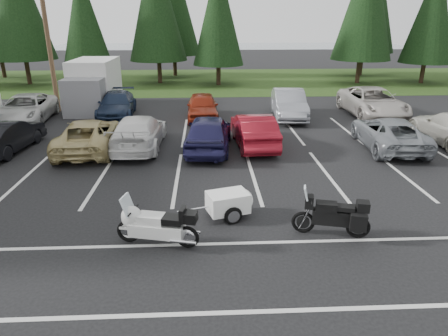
% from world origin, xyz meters
% --- Properties ---
extents(ground, '(120.00, 120.00, 0.00)m').
position_xyz_m(ground, '(0.00, 0.00, 0.00)').
color(ground, black).
rests_on(ground, ground).
extents(grass_strip, '(80.00, 16.00, 0.01)m').
position_xyz_m(grass_strip, '(0.00, 24.00, 0.01)').
color(grass_strip, '#1E3812').
rests_on(grass_strip, ground).
extents(lake_water, '(70.00, 50.00, 0.02)m').
position_xyz_m(lake_water, '(4.00, 55.00, 0.00)').
color(lake_water, gray).
rests_on(lake_water, ground).
extents(utility_pole, '(1.60, 0.26, 9.00)m').
position_xyz_m(utility_pole, '(-10.00, 12.00, 4.70)').
color(utility_pole, '#473321').
rests_on(utility_pole, ground).
extents(box_truck, '(2.40, 5.60, 2.90)m').
position_xyz_m(box_truck, '(-8.00, 12.50, 1.45)').
color(box_truck, silver).
rests_on(box_truck, ground).
extents(stall_markings, '(32.00, 16.00, 0.01)m').
position_xyz_m(stall_markings, '(0.00, 2.00, 0.00)').
color(stall_markings, silver).
rests_on(stall_markings, ground).
extents(conifer_3, '(3.87, 3.87, 9.02)m').
position_xyz_m(conifer_3, '(-10.50, 21.40, 5.27)').
color(conifer_3, '#332316').
rests_on(conifer_3, ground).
extents(conifer_4, '(4.80, 4.80, 11.17)m').
position_xyz_m(conifer_4, '(-5.00, 22.90, 6.53)').
color(conifer_4, '#332316').
rests_on(conifer_4, ground).
extents(conifer_5, '(4.14, 4.14, 9.63)m').
position_xyz_m(conifer_5, '(0.00, 21.60, 5.63)').
color(conifer_5, '#332316').
rests_on(conifer_5, ground).
extents(conifer_7, '(4.27, 4.27, 9.94)m').
position_xyz_m(conifer_7, '(17.50, 21.80, 5.81)').
color(conifer_7, '#332316').
rests_on(conifer_7, ground).
extents(conifer_back_b, '(4.97, 4.97, 11.58)m').
position_xyz_m(conifer_back_b, '(-4.00, 27.50, 6.77)').
color(conifer_back_b, '#332316').
rests_on(conifer_back_b, ground).
extents(car_near_1, '(1.80, 4.20, 1.35)m').
position_xyz_m(car_near_1, '(-9.49, 4.34, 0.67)').
color(car_near_1, black).
rests_on(car_near_1, ground).
extents(car_near_2, '(2.52, 4.96, 1.34)m').
position_xyz_m(car_near_2, '(-6.09, 4.29, 0.67)').
color(car_near_2, tan).
rests_on(car_near_2, ground).
extents(car_near_3, '(2.08, 4.91, 1.41)m').
position_xyz_m(car_near_3, '(-4.04, 4.56, 0.71)').
color(car_near_3, silver).
rests_on(car_near_3, ground).
extents(car_near_4, '(2.24, 4.67, 1.54)m').
position_xyz_m(car_near_4, '(-1.04, 4.11, 0.77)').
color(car_near_4, '#1D1B45').
rests_on(car_near_4, ground).
extents(car_near_5, '(1.78, 4.44, 1.44)m').
position_xyz_m(car_near_5, '(0.93, 4.57, 0.72)').
color(car_near_5, maroon).
rests_on(car_near_5, ground).
extents(car_near_6, '(2.51, 4.92, 1.33)m').
position_xyz_m(car_near_6, '(6.70, 4.03, 0.67)').
color(car_near_6, gray).
rests_on(car_near_6, ground).
extents(car_far_0, '(2.83, 5.33, 1.43)m').
position_xyz_m(car_far_0, '(-10.82, 9.54, 0.71)').
color(car_far_0, silver).
rests_on(car_far_0, ground).
extents(car_far_1, '(2.25, 4.81, 1.36)m').
position_xyz_m(car_far_1, '(-6.16, 10.48, 0.68)').
color(car_far_1, '#17233A').
rests_on(car_far_1, ground).
extents(car_far_2, '(1.75, 4.17, 1.41)m').
position_xyz_m(car_far_2, '(-1.31, 9.64, 0.70)').
color(car_far_2, maroon).
rests_on(car_far_2, ground).
extents(car_far_3, '(2.00, 4.82, 1.55)m').
position_xyz_m(car_far_3, '(3.52, 9.75, 0.78)').
color(car_far_3, gray).
rests_on(car_far_3, ground).
extents(car_far_4, '(2.64, 5.69, 1.58)m').
position_xyz_m(car_far_4, '(8.38, 9.97, 0.79)').
color(car_far_4, '#BAB2AB').
rests_on(car_far_4, ground).
extents(touring_motorcycle, '(2.45, 1.24, 1.30)m').
position_xyz_m(touring_motorcycle, '(-2.41, -3.46, 0.65)').
color(touring_motorcycle, silver).
rests_on(touring_motorcycle, ground).
extents(cargo_trailer, '(1.82, 1.35, 0.75)m').
position_xyz_m(cargo_trailer, '(-0.58, -2.04, 0.38)').
color(cargo_trailer, white).
rests_on(cargo_trailer, ground).
extents(adventure_motorcycle, '(2.31, 1.28, 1.33)m').
position_xyz_m(adventure_motorcycle, '(2.01, -3.20, 0.67)').
color(adventure_motorcycle, black).
rests_on(adventure_motorcycle, ground).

